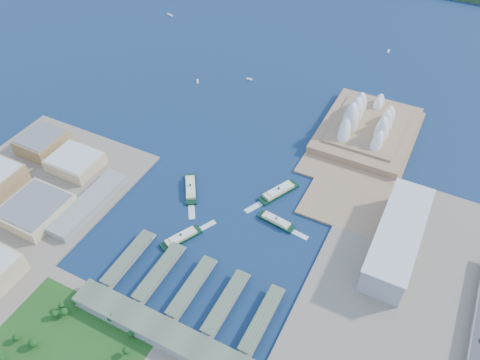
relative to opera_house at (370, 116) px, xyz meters
The scene contains 17 objects.
ground 300.75m from the opera_house, 110.56° to the right, with size 3000.00×3000.00×0.00m, color #0F2348.
peninsula 36.56m from the opera_house, 82.87° to the right, with size 135.00×220.00×3.00m, color #9D7756.
opera_house is the anchor object (origin of this frame).
toaster_building 219.62m from the opera_house, 65.77° to the right, with size 45.00×155.00×35.00m, color #95959A.
west_buildings 498.76m from the opera_house, 135.41° to the right, with size 200.00×280.00×27.00m, color #997A4C, non-canonical shape.
ferry_wharves 367.50m from the opera_house, 104.38° to the right, with size 184.00×90.00×9.30m, color #52624A, non-canonical shape.
terminal_building 425.27m from the opera_house, 102.24° to the right, with size 200.00×28.00×12.00m, color gray.
park 498.56m from the opera_house, 109.34° to the right, with size 150.00×110.00×16.00m, color #194714, non-canonical shape.
ferry_a 284.48m from the opera_house, 127.63° to the right, with size 14.25×55.97×10.58m, color black, non-canonical shape.
ferry_b 191.18m from the opera_house, 110.69° to the right, with size 14.96×58.76×11.11m, color black, non-canonical shape.
ferry_c 332.45m from the opera_house, 114.82° to the right, with size 13.30×52.24×9.88m, color black, non-canonical shape.
ferry_d 231.88m from the opera_house, 102.39° to the right, with size 12.33×48.44×9.16m, color black, non-canonical shape.
boat_a 303.30m from the opera_house, behind, with size 3.22×12.86×2.48m, color white, non-canonical shape.
boat_b 233.98m from the opera_house, 165.97° to the left, with size 3.52×10.05×2.71m, color white, non-canonical shape.
boat_d 535.43m from the opera_house, 156.85° to the left, with size 3.57×16.32×2.75m, color white, non-canonical shape.
boat_e 269.55m from the opera_house, 97.25° to the left, with size 3.71×11.66×2.86m, color white, non-canonical shape.
car_c 344.08m from the opera_house, 56.24° to the right, with size 1.99×4.88×1.42m, color slate.
Camera 1 is at (189.90, -304.28, 436.07)m, focal length 35.00 mm.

